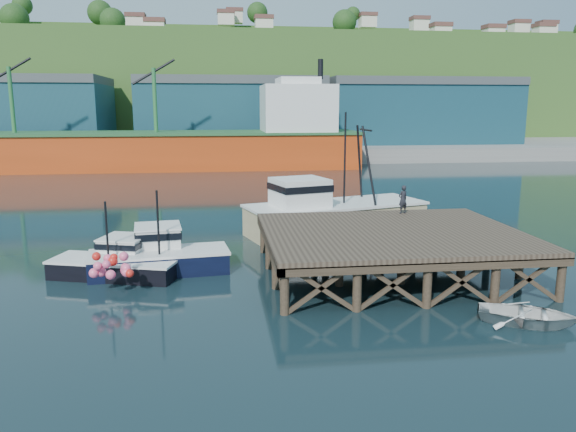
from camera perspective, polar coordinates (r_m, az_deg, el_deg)
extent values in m
plane|color=black|center=(26.42, -1.18, -6.29)|extent=(300.00, 300.00, 0.00)
cube|color=brown|center=(27.02, 10.48, -1.69)|extent=(12.00, 10.00, 0.25)
cube|color=#473828|center=(22.67, 14.20, -4.99)|extent=(12.00, 0.30, 0.35)
cylinder|color=#473828|center=(21.71, -0.35, -7.99)|extent=(0.36, 0.36, 2.60)
cylinder|color=#473828|center=(25.66, 25.97, -6.11)|extent=(0.36, 0.36, 2.60)
cylinder|color=#473828|center=(30.70, -2.51, -2.26)|extent=(0.36, 0.36, 2.60)
cylinder|color=#473828|center=(33.61, 17.24, -1.58)|extent=(0.36, 0.36, 2.60)
cube|color=gray|center=(95.34, -5.80, 6.95)|extent=(160.00, 40.00, 2.00)
cube|color=#194253|center=(90.10, -5.78, 10.21)|extent=(28.00, 16.00, 9.00)
cube|color=#194253|center=(95.82, 12.75, 10.05)|extent=(30.00, 16.00, 9.00)
cube|color=#CC4113|center=(73.86, -14.70, 6.36)|extent=(55.00, 9.50, 4.40)
cube|color=#26592D|center=(73.72, -14.79, 8.14)|extent=(55.50, 10.00, 0.30)
cube|color=silver|center=(73.84, 0.95, 10.84)|extent=(9.00, 9.00, 6.00)
cube|color=silver|center=(73.89, 0.96, 13.40)|extent=(5.00, 7.00, 1.20)
cylinder|color=black|center=(74.47, 3.32, 14.67)|extent=(0.70, 0.70, 2.50)
cube|color=#2D511E|center=(125.12, -6.32, 12.51)|extent=(220.00, 50.00, 22.00)
cube|color=black|center=(27.73, -12.92, -4.65)|extent=(6.68, 3.09, 1.00)
cube|color=silver|center=(27.60, -12.96, -3.61)|extent=(6.82, 3.15, 0.13)
cube|color=silver|center=(28.61, -13.07, -2.10)|extent=(2.34, 2.34, 1.00)
cube|color=black|center=(28.56, -13.09, -1.67)|extent=(2.47, 2.47, 0.33)
cylinder|color=black|center=(26.62, -13.07, -0.76)|extent=(0.10, 0.10, 3.11)
cube|color=black|center=(27.64, -17.13, -5.12)|extent=(6.25, 3.81, 0.81)
cube|color=silver|center=(27.53, -17.18, -4.28)|extent=(6.38, 3.89, 0.11)
cube|color=silver|center=(28.35, -16.26, -2.97)|extent=(2.44, 2.44, 0.81)
cube|color=black|center=(28.30, -16.28, -2.62)|extent=(2.58, 2.58, 0.27)
cylinder|color=black|center=(26.69, -17.92, -1.64)|extent=(0.10, 0.10, 2.89)
sphere|color=#FF5D8D|center=(25.12, -18.49, -5.44)|extent=(0.38, 0.38, 0.38)
sphere|color=#FF5D8D|center=(25.10, -16.61, -4.91)|extent=(0.38, 0.38, 0.38)
sphere|color=red|center=(24.69, -17.63, -4.81)|extent=(0.38, 0.38, 0.38)
cube|color=tan|center=(35.34, 4.88, -0.33)|extent=(11.69, 6.79, 1.81)
cube|color=silver|center=(35.16, 4.91, 1.19)|extent=(11.93, 7.04, 0.15)
cube|color=silver|center=(34.58, 0.85, 2.50)|extent=(3.69, 3.55, 1.81)
cube|color=black|center=(34.52, 0.86, 3.16)|extent=(3.81, 3.68, 0.40)
cylinder|color=black|center=(34.91, 5.79, 5.52)|extent=(0.12, 0.12, 6.03)
imported|color=silver|center=(22.74, 23.21, -9.19)|extent=(4.28, 3.82, 0.73)
imported|color=black|center=(31.18, 11.59, 1.66)|extent=(0.66, 0.56, 1.55)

